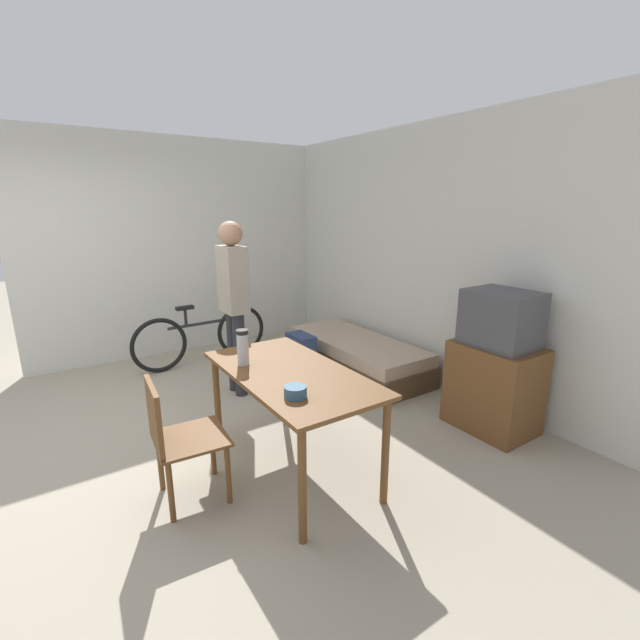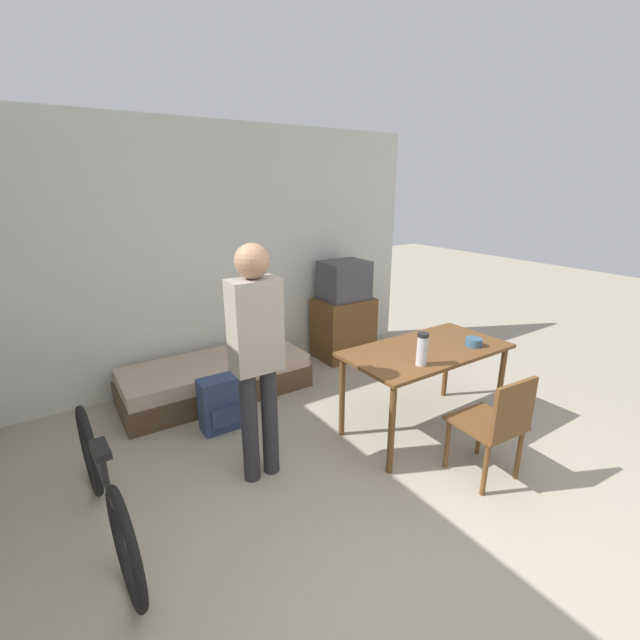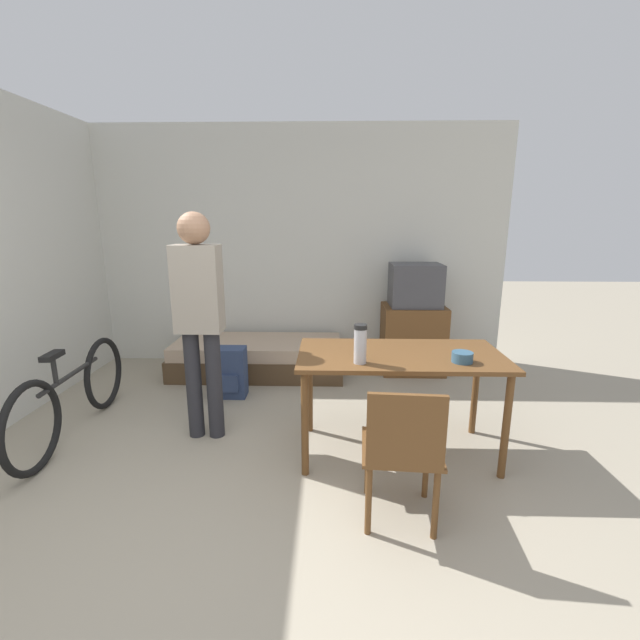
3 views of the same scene
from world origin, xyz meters
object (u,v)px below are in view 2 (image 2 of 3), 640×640
at_px(backpack, 221,404).
at_px(daybed, 216,378).
at_px(thermos_flask, 422,348).
at_px(mate_bowl, 474,342).
at_px(tv, 344,314).
at_px(wooden_chair, 497,423).
at_px(bicycle, 104,490).
at_px(person_standing, 256,348).
at_px(dining_table, 426,358).

bearing_deg(backpack, daybed, 73.47).
distance_m(thermos_flask, mate_bowl, 0.68).
xyz_separation_m(tv, wooden_chair, (-0.52, -2.52, -0.08)).
bearing_deg(bicycle, daybed, 49.40).
distance_m(wooden_chair, person_standing, 1.78).
xyz_separation_m(dining_table, backpack, (-1.48, 0.97, -0.44)).
bearing_deg(tv, daybed, -175.87).
distance_m(mate_bowl, backpack, 2.26).
bearing_deg(bicycle, tv, 27.78).
xyz_separation_m(daybed, mate_bowl, (1.67, -1.80, 0.61)).
xyz_separation_m(tv, backpack, (-1.91, -0.77, -0.31)).
height_order(thermos_flask, mate_bowl, thermos_flask).
height_order(thermos_flask, backpack, thermos_flask).
height_order(daybed, person_standing, person_standing).
bearing_deg(bicycle, mate_bowl, -7.39).
height_order(dining_table, wooden_chair, wooden_chair).
distance_m(bicycle, person_standing, 1.25).
distance_m(person_standing, mate_bowl, 1.90).
bearing_deg(dining_table, wooden_chair, -96.98).
height_order(daybed, thermos_flask, thermos_flask).
relative_size(dining_table, thermos_flask, 5.50).
height_order(person_standing, thermos_flask, person_standing).
relative_size(daybed, wooden_chair, 2.22).
height_order(daybed, dining_table, dining_table).
distance_m(bicycle, mate_bowl, 2.95).
relative_size(dining_table, wooden_chair, 1.71).
relative_size(daybed, backpack, 3.82).
height_order(daybed, mate_bowl, mate_bowl).
bearing_deg(thermos_flask, bicycle, 169.48).
relative_size(wooden_chair, thermos_flask, 3.22).
bearing_deg(daybed, backpack, -106.53).
bearing_deg(daybed, dining_table, -51.38).
bearing_deg(backpack, bicycle, -142.85).
height_order(wooden_chair, mate_bowl, wooden_chair).
height_order(daybed, backpack, backpack).
height_order(tv, person_standing, person_standing).
xyz_separation_m(bicycle, mate_bowl, (2.89, -0.37, 0.46)).
xyz_separation_m(daybed, dining_table, (1.29, -1.62, 0.49)).
relative_size(tv, backpack, 2.48).
bearing_deg(thermos_flask, dining_table, 36.11).
bearing_deg(wooden_chair, backpack, 128.32).
distance_m(person_standing, thermos_flask, 1.25).
relative_size(daybed, mate_bowl, 13.52).
bearing_deg(backpack, mate_bowl, -31.82).
height_order(bicycle, thermos_flask, thermos_flask).
relative_size(thermos_flask, mate_bowl, 1.89).
xyz_separation_m(dining_table, bicycle, (-2.51, 0.19, -0.34)).
bearing_deg(dining_table, daybed, 128.62).
distance_m(tv, mate_bowl, 1.94).
distance_m(person_standing, backpack, 1.09).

